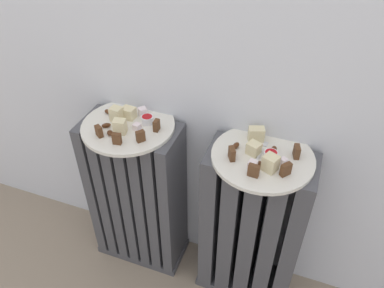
% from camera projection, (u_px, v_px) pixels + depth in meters
% --- Properties ---
extents(radiator_left, '(0.36, 0.18, 0.66)m').
position_uv_depth(radiator_left, '(138.00, 197.00, 1.47)').
color(radiator_left, '#47474C').
rests_on(radiator_left, ground_plane).
extents(radiator_right, '(0.36, 0.18, 0.66)m').
position_uv_depth(radiator_right, '(251.00, 229.00, 1.35)').
color(radiator_right, '#47474C').
rests_on(radiator_right, ground_plane).
extents(plate_left, '(0.31, 0.31, 0.01)m').
position_uv_depth(plate_left, '(128.00, 126.00, 1.25)').
color(plate_left, silver).
rests_on(plate_left, radiator_left).
extents(plate_right, '(0.31, 0.31, 0.01)m').
position_uv_depth(plate_right, '(263.00, 157.00, 1.13)').
color(plate_right, silver).
rests_on(plate_right, radiator_right).
extents(dark_cake_slice_left_0, '(0.03, 0.03, 0.04)m').
position_uv_depth(dark_cake_slice_left_0, '(99.00, 131.00, 1.19)').
color(dark_cake_slice_left_0, '#56351E').
rests_on(dark_cake_slice_left_0, plate_left).
extents(dark_cake_slice_left_1, '(0.03, 0.02, 0.04)m').
position_uv_depth(dark_cake_slice_left_1, '(117.00, 139.00, 1.16)').
color(dark_cake_slice_left_1, '#56351E').
rests_on(dark_cake_slice_left_1, plate_left).
extents(dark_cake_slice_left_2, '(0.03, 0.03, 0.04)m').
position_uv_depth(dark_cake_slice_left_2, '(141.00, 136.00, 1.17)').
color(dark_cake_slice_left_2, '#56351E').
rests_on(dark_cake_slice_left_2, plate_left).
extents(dark_cake_slice_left_3, '(0.02, 0.03, 0.04)m').
position_uv_depth(dark_cake_slice_left_3, '(157.00, 125.00, 1.21)').
color(dark_cake_slice_left_3, '#56351E').
rests_on(dark_cake_slice_left_3, plate_left).
extents(marble_cake_slice_left_0, '(0.05, 0.04, 0.05)m').
position_uv_depth(marble_cake_slice_left_0, '(120.00, 127.00, 1.20)').
color(marble_cake_slice_left_0, beige).
rests_on(marble_cake_slice_left_0, plate_left).
extents(marble_cake_slice_left_1, '(0.04, 0.04, 0.05)m').
position_uv_depth(marble_cake_slice_left_1, '(116.00, 114.00, 1.25)').
color(marble_cake_slice_left_1, beige).
rests_on(marble_cake_slice_left_1, plate_left).
extents(marble_cake_slice_left_2, '(0.05, 0.04, 0.04)m').
position_uv_depth(marble_cake_slice_left_2, '(129.00, 113.00, 1.27)').
color(marble_cake_slice_left_2, beige).
rests_on(marble_cake_slice_left_2, plate_left).
extents(turkish_delight_left_0, '(0.04, 0.04, 0.03)m').
position_uv_depth(turkish_delight_left_0, '(143.00, 111.00, 1.29)').
color(turkish_delight_left_0, white).
rests_on(turkish_delight_left_0, plate_left).
extents(turkish_delight_left_1, '(0.03, 0.03, 0.02)m').
position_uv_depth(turkish_delight_left_1, '(137.00, 127.00, 1.22)').
color(turkish_delight_left_1, white).
rests_on(turkish_delight_left_1, plate_left).
extents(turkish_delight_left_2, '(0.02, 0.02, 0.02)m').
position_uv_depth(turkish_delight_left_2, '(113.00, 113.00, 1.28)').
color(turkish_delight_left_2, white).
rests_on(turkish_delight_left_2, plate_left).
extents(turkish_delight_left_3, '(0.03, 0.03, 0.02)m').
position_uv_depth(turkish_delight_left_3, '(121.00, 123.00, 1.24)').
color(turkish_delight_left_3, white).
rests_on(turkish_delight_left_3, plate_left).
extents(medjool_date_left_0, '(0.03, 0.02, 0.01)m').
position_uv_depth(medjool_date_left_0, '(108.00, 111.00, 1.30)').
color(medjool_date_left_0, '#4C2814').
rests_on(medjool_date_left_0, plate_left).
extents(medjool_date_left_1, '(0.03, 0.03, 0.02)m').
position_uv_depth(medjool_date_left_1, '(106.00, 125.00, 1.23)').
color(medjool_date_left_1, '#4C2814').
rests_on(medjool_date_left_1, plate_left).
extents(medjool_date_left_2, '(0.03, 0.03, 0.01)m').
position_uv_depth(medjool_date_left_2, '(110.00, 133.00, 1.20)').
color(medjool_date_left_2, '#4C2814').
rests_on(medjool_date_left_2, plate_left).
extents(jam_bowl_left, '(0.04, 0.04, 0.03)m').
position_uv_depth(jam_bowl_left, '(147.00, 119.00, 1.25)').
color(jam_bowl_left, white).
rests_on(jam_bowl_left, plate_left).
extents(dark_cake_slice_right_0, '(0.03, 0.03, 0.04)m').
position_uv_depth(dark_cake_slice_right_0, '(232.00, 154.00, 1.10)').
color(dark_cake_slice_right_0, '#56351E').
rests_on(dark_cake_slice_right_0, plate_right).
extents(dark_cake_slice_right_1, '(0.03, 0.02, 0.04)m').
position_uv_depth(dark_cake_slice_right_1, '(254.00, 171.00, 1.05)').
color(dark_cake_slice_right_1, '#56351E').
rests_on(dark_cake_slice_right_1, plate_right).
extents(dark_cake_slice_right_2, '(0.03, 0.03, 0.04)m').
position_uv_depth(dark_cake_slice_right_2, '(286.00, 169.00, 1.05)').
color(dark_cake_slice_right_2, '#56351E').
rests_on(dark_cake_slice_right_2, plate_right).
extents(dark_cake_slice_right_3, '(0.02, 0.03, 0.04)m').
position_uv_depth(dark_cake_slice_right_3, '(297.00, 152.00, 1.11)').
color(dark_cake_slice_right_3, '#56351E').
rests_on(dark_cake_slice_right_3, plate_right).
extents(marble_cake_slice_right_0, '(0.05, 0.04, 0.04)m').
position_uv_depth(marble_cake_slice_right_0, '(254.00, 149.00, 1.12)').
color(marble_cake_slice_right_0, beige).
rests_on(marble_cake_slice_right_0, plate_right).
extents(marble_cake_slice_right_1, '(0.06, 0.05, 0.05)m').
position_uv_depth(marble_cake_slice_right_1, '(256.00, 134.00, 1.17)').
color(marble_cake_slice_right_1, beige).
rests_on(marble_cake_slice_right_1, plate_right).
extents(marble_cake_slice_right_2, '(0.05, 0.05, 0.05)m').
position_uv_depth(marble_cake_slice_right_2, '(270.00, 163.00, 1.06)').
color(marble_cake_slice_right_2, beige).
rests_on(marble_cake_slice_right_2, plate_right).
extents(turkish_delight_right_0, '(0.03, 0.03, 0.02)m').
position_uv_depth(turkish_delight_right_0, '(253.00, 165.00, 1.08)').
color(turkish_delight_right_0, white).
rests_on(turkish_delight_right_0, plate_right).
extents(turkish_delight_right_1, '(0.03, 0.03, 0.02)m').
position_uv_depth(turkish_delight_right_1, '(283.00, 161.00, 1.09)').
color(turkish_delight_right_1, white).
rests_on(turkish_delight_right_1, plate_right).
extents(medjool_date_right_0, '(0.02, 0.03, 0.02)m').
position_uv_depth(medjool_date_right_0, '(274.00, 149.00, 1.14)').
color(medjool_date_right_0, '#4C2814').
rests_on(medjool_date_right_0, plate_right).
extents(medjool_date_right_1, '(0.02, 0.02, 0.01)m').
position_uv_depth(medjool_date_right_1, '(260.00, 164.00, 1.09)').
color(medjool_date_right_1, '#4C2814').
rests_on(medjool_date_right_1, plate_right).
extents(medjool_date_right_2, '(0.02, 0.03, 0.02)m').
position_uv_depth(medjool_date_right_2, '(236.00, 146.00, 1.15)').
color(medjool_date_right_2, '#4C2814').
rests_on(medjool_date_right_2, plate_right).
extents(jam_bowl_right, '(0.04, 0.04, 0.03)m').
position_uv_depth(jam_bowl_right, '(271.00, 155.00, 1.11)').
color(jam_bowl_right, white).
rests_on(jam_bowl_right, plate_right).
extents(fork, '(0.02, 0.11, 0.00)m').
position_uv_depth(fork, '(262.00, 150.00, 1.14)').
color(fork, silver).
rests_on(fork, plate_right).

